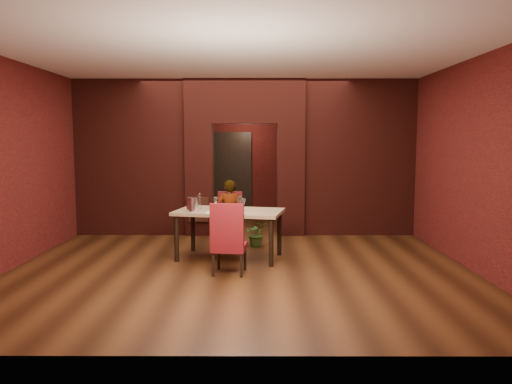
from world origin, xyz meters
TOP-DOWN VIEW (x-y plane):
  - floor at (0.00, 0.00)m, footprint 8.00×8.00m
  - ceiling at (0.00, 0.00)m, footprint 7.00×8.00m
  - wall_back at (0.00, 4.00)m, footprint 7.00×0.04m
  - wall_front at (0.00, -4.00)m, footprint 7.00×0.04m
  - wall_left at (-3.50, 0.00)m, footprint 0.04×8.00m
  - wall_right at (3.50, 0.00)m, footprint 0.04×8.00m
  - pillar_left at (-0.95, 2.00)m, footprint 0.55×0.55m
  - pillar_right at (0.95, 2.00)m, footprint 0.55×0.55m
  - lintel at (0.00, 2.00)m, footprint 2.45×0.55m
  - wing_wall_left at (-2.36, 2.00)m, footprint 2.28×0.35m
  - wing_wall_right at (2.36, 2.00)m, footprint 2.28×0.35m
  - vent_panel at (-0.95, 1.71)m, footprint 0.40×0.03m
  - rear_door at (-0.40, 3.94)m, footprint 0.90×0.08m
  - rear_door_frame at (-0.40, 3.90)m, footprint 1.02×0.04m
  - dining_table at (-0.21, -0.20)m, footprint 1.89×1.31m
  - chair_far at (-0.26, 0.74)m, footprint 0.46×0.46m
  - chair_near at (-0.15, -1.15)m, footprint 0.54×0.54m
  - person_seated at (-0.26, 0.66)m, footprint 0.49×0.36m
  - wine_glass_a at (-0.45, -0.04)m, footprint 0.08×0.08m
  - wine_glass_b at (-0.04, -0.08)m, footprint 0.09×0.09m
  - wine_glass_c at (0.03, -0.27)m, footprint 0.08×0.08m
  - tasting_sheet at (-0.43, -0.49)m, footprint 0.30×0.24m
  - wine_bucket at (-0.79, -0.39)m, footprint 0.19×0.19m
  - water_bottle at (-0.71, -0.09)m, footprint 0.06×0.06m
  - potted_plant at (0.25, 0.75)m, footprint 0.46×0.41m

SIDE VIEW (x-z plane):
  - floor at x=0.00m, z-range 0.00..0.00m
  - potted_plant at x=0.25m, z-range 0.00..0.46m
  - dining_table at x=-0.21m, z-range 0.00..0.81m
  - chair_far at x=-0.26m, z-range 0.00..1.00m
  - chair_near at x=-0.15m, z-range 0.00..1.07m
  - vent_panel at x=-0.95m, z-range 0.30..0.80m
  - person_seated at x=-0.26m, z-range 0.00..1.25m
  - tasting_sheet at x=-0.43m, z-range 0.81..0.81m
  - wine_glass_a at x=-0.45m, z-range 0.81..1.01m
  - wine_glass_c at x=0.03m, z-range 0.81..1.01m
  - wine_glass_b at x=-0.04m, z-range 0.81..1.02m
  - wine_bucket at x=-0.79m, z-range 0.81..1.04m
  - water_bottle at x=-0.71m, z-range 0.81..1.09m
  - rear_door at x=-0.40m, z-range 0.00..2.10m
  - rear_door_frame at x=-0.40m, z-range -0.06..2.16m
  - pillar_left at x=-0.95m, z-range 0.00..2.30m
  - pillar_right at x=0.95m, z-range 0.00..2.30m
  - wall_back at x=0.00m, z-range 0.00..3.20m
  - wall_front at x=0.00m, z-range 0.00..3.20m
  - wall_left at x=-3.50m, z-range 0.00..3.20m
  - wall_right at x=3.50m, z-range 0.00..3.20m
  - wing_wall_left at x=-2.36m, z-range 0.00..3.20m
  - wing_wall_right at x=2.36m, z-range 0.00..3.20m
  - lintel at x=0.00m, z-range 2.30..3.20m
  - ceiling at x=0.00m, z-range 3.18..3.22m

